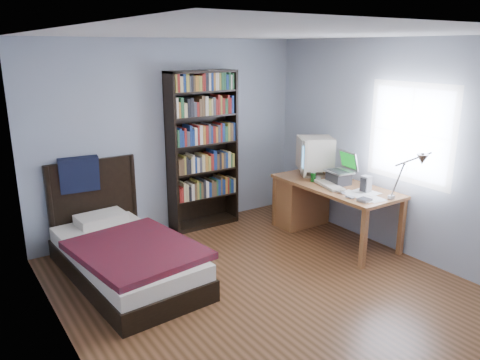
# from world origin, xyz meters

# --- Properties ---
(room) EXTENTS (4.20, 4.24, 2.50)m
(room) POSITION_xyz_m (0.03, -0.00, 1.25)
(room) COLOR #4A2D16
(room) RESTS_ON ground
(desk) EXTENTS (0.75, 1.68, 0.73)m
(desk) POSITION_xyz_m (1.51, 1.06, 0.42)
(desk) COLOR brown
(desk) RESTS_ON floor
(crt_monitor) EXTENTS (0.64, 0.58, 0.53)m
(crt_monitor) POSITION_xyz_m (1.56, 1.06, 1.03)
(crt_monitor) COLOR beige
(crt_monitor) RESTS_ON desk
(laptop) EXTENTS (0.36, 0.36, 0.40)m
(laptop) POSITION_xyz_m (1.57, 0.59, 0.84)
(laptop) COLOR #2D2D30
(laptop) RESTS_ON desk
(desk_lamp) EXTENTS (0.24, 0.53, 0.63)m
(desk_lamp) POSITION_xyz_m (1.49, -0.56, 1.24)
(desk_lamp) COLOR #99999E
(desk_lamp) RESTS_ON desk
(keyboard) EXTENTS (0.30, 0.50, 0.05)m
(keyboard) POSITION_xyz_m (1.38, 0.56, 0.75)
(keyboard) COLOR #BAB39B
(keyboard) RESTS_ON desk
(speaker) EXTENTS (0.11, 0.11, 0.20)m
(speaker) POSITION_xyz_m (1.57, 0.15, 0.83)
(speaker) COLOR #939396
(speaker) RESTS_ON desk
(soda_can) EXTENTS (0.06, 0.06, 0.12)m
(soda_can) POSITION_xyz_m (1.36, 0.84, 0.79)
(soda_can) COLOR #083407
(soda_can) RESTS_ON desk
(mouse) EXTENTS (0.06, 0.11, 0.04)m
(mouse) POSITION_xyz_m (1.50, 0.90, 0.75)
(mouse) COLOR silver
(mouse) RESTS_ON desk
(phone_silver) EXTENTS (0.05, 0.11, 0.02)m
(phone_silver) POSITION_xyz_m (1.29, 0.29, 0.74)
(phone_silver) COLOR #B6B6BB
(phone_silver) RESTS_ON desk
(phone_grey) EXTENTS (0.06, 0.10, 0.02)m
(phone_grey) POSITION_xyz_m (1.25, 0.10, 0.74)
(phone_grey) COLOR #939396
(phone_grey) RESTS_ON desk
(external_drive) EXTENTS (0.14, 0.14, 0.03)m
(external_drive) POSITION_xyz_m (1.30, -0.07, 0.74)
(external_drive) COLOR #939396
(external_drive) RESTS_ON desk
(bookshelf) EXTENTS (0.95, 0.30, 2.10)m
(bookshelf) POSITION_xyz_m (0.37, 1.94, 1.06)
(bookshelf) COLOR black
(bookshelf) RESTS_ON floor
(bed) EXTENTS (1.25, 2.13, 1.16)m
(bed) POSITION_xyz_m (-1.09, 1.13, 0.26)
(bed) COLOR black
(bed) RESTS_ON floor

